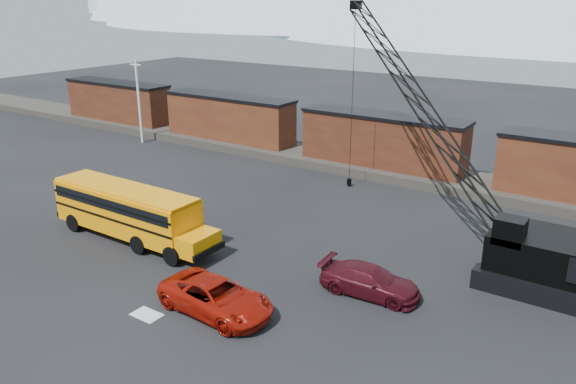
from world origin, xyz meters
name	(u,v)px	position (x,y,z in m)	size (l,w,h in m)	color
ground	(198,278)	(0.00, 0.00, 0.00)	(160.00, 160.00, 0.00)	black
gravel_berm	(381,169)	(0.00, 22.00, 0.35)	(120.00, 5.00, 0.70)	#433D37
boxcar_west_far	(118,101)	(-32.00, 22.00, 2.76)	(13.70, 3.10, 4.17)	#592819
boxcar_west_near	(230,117)	(-16.00, 22.00, 2.76)	(13.70, 3.10, 4.17)	#471C14
boxcar_mid	(383,140)	(0.00, 22.00, 2.76)	(13.70, 3.10, 4.17)	#592819
utility_pole	(139,101)	(-24.00, 18.00, 4.15)	(1.40, 0.24, 8.00)	silver
snow_patch	(147,315)	(0.50, -4.00, 0.01)	(1.40, 0.90, 0.02)	silver
school_bus	(130,211)	(-6.59, 1.43, 1.79)	(11.65, 2.65, 3.19)	orange
red_pickup	(216,297)	(3.00, -2.03, 0.79)	(2.62, 5.68, 1.58)	#9E1307
maroon_suv	(370,281)	(8.09, 3.42, 0.72)	(2.02, 4.96, 1.44)	#410B14
crawler_crane	(421,104)	(6.29, 13.14, 7.70)	(18.46, 11.12, 13.70)	black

